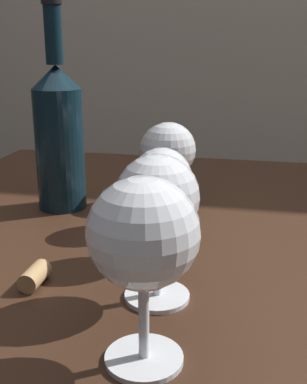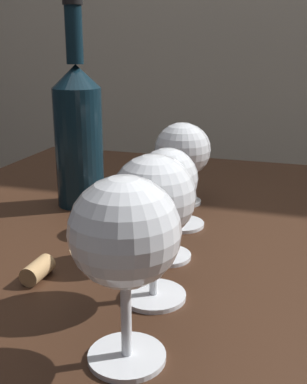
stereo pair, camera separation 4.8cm
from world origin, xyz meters
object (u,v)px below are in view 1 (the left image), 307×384
wine_glass_rose (139,238)px  wine_glass_amber (158,182)px  wine_glass_cabernet (154,201)px  wine_glass_chardonnay (164,150)px  cork (32,276)px  wine_glass_pinot (166,152)px  wine_bottle (57,133)px

wine_glass_rose → wine_glass_amber: size_ratio=1.16×
wine_glass_cabernet → wine_glass_chardonnay: wine_glass_cabernet is taller
wine_glass_rose → cork: bearing=144.4°
wine_glass_amber → wine_glass_pinot: (-0.01, 0.11, 0.01)m
wine_glass_amber → wine_bottle: bearing=140.7°
wine_glass_rose → cork: wine_glass_rose is taller
wine_bottle → wine_glass_cabernet: bearing=-51.1°
wine_glass_chardonnay → wine_bottle: 0.17m
wine_glass_cabernet → wine_glass_pinot: bearing=97.0°
wine_glass_chardonnay → cork: size_ratio=3.13×
wine_glass_amber → wine_bottle: (-0.19, 0.16, 0.02)m
wine_glass_rose → wine_glass_chardonnay: 0.42m
wine_glass_rose → wine_glass_cabernet: bearing=95.5°
wine_glass_rose → wine_glass_amber: (-0.02, 0.20, -0.01)m
wine_glass_rose → wine_glass_pinot: size_ratio=1.07×
wine_glass_amber → wine_glass_cabernet: bearing=-81.5°
wine_glass_amber → wine_bottle: wine_bottle is taller
wine_glass_rose → cork: size_ratio=3.81×
wine_glass_chardonnay → wine_bottle: (-0.16, -0.05, 0.03)m
wine_glass_cabernet → cork: size_ratio=3.64×
wine_bottle → cork: bearing=-74.8°
cork → wine_glass_amber: bearing=39.0°
wine_glass_rose → wine_glass_chardonnay: wine_glass_rose is taller
wine_glass_chardonnay → wine_glass_pinot: bearing=-77.4°
wine_glass_cabernet → wine_glass_amber: size_ratio=1.11×
wine_glass_cabernet → wine_glass_pinot: (-0.03, 0.21, 0.00)m
wine_glass_chardonnay → wine_glass_amber: bearing=-81.0°
wine_glass_cabernet → wine_bottle: (-0.21, 0.25, 0.01)m
wine_glass_rose → wine_glass_amber: bearing=97.0°
wine_glass_pinot → wine_bottle: bearing=166.6°
wine_glass_pinot → wine_bottle: size_ratio=0.47×
wine_glass_amber → cork: (-0.12, -0.10, -0.09)m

